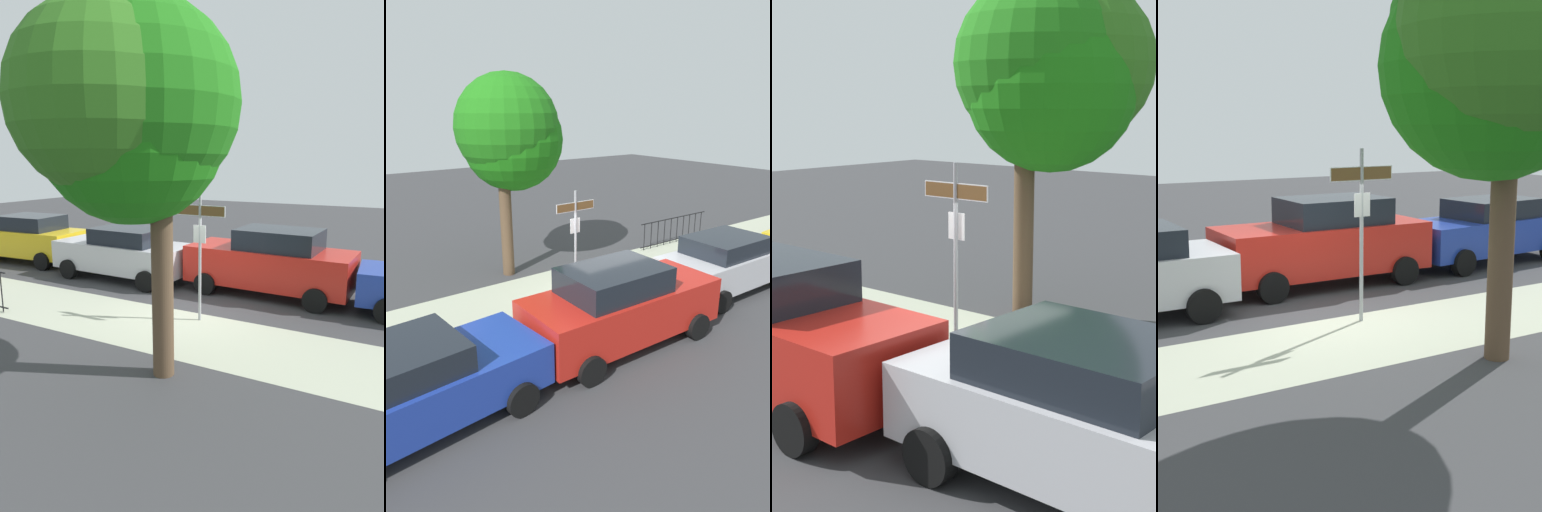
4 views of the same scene
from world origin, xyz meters
TOP-DOWN VIEW (x-y plane):
  - ground_plane at (0.00, 0.00)m, footprint 60.00×60.00m
  - sidewalk_strip at (2.00, 1.30)m, footprint 24.00×2.60m
  - street_sign at (-0.44, 0.40)m, footprint 1.27×0.07m
  - shade_tree at (-0.73, 3.46)m, footprint 3.46×3.62m
  - car_blue at (-6.05, -2.49)m, footprint 4.78×2.28m
  - car_red at (-1.25, -2.43)m, footprint 4.72×2.12m
  - car_silver at (3.55, -1.92)m, footprint 4.59×2.20m
  - iron_fence at (5.97, 2.30)m, footprint 3.76×0.04m

SIDE VIEW (x-z plane):
  - ground_plane at x=0.00m, z-range 0.00..0.00m
  - sidewalk_strip at x=2.00m, z-range 0.00..0.00m
  - iron_fence at x=5.97m, z-range 0.02..1.09m
  - car_blue at x=-6.05m, z-range 0.03..1.67m
  - car_silver at x=3.55m, z-range 0.02..1.72m
  - car_red at x=-1.25m, z-range 0.00..1.94m
  - street_sign at x=-0.44m, z-range 0.52..3.64m
  - shade_tree at x=-0.73m, z-range 1.40..7.72m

